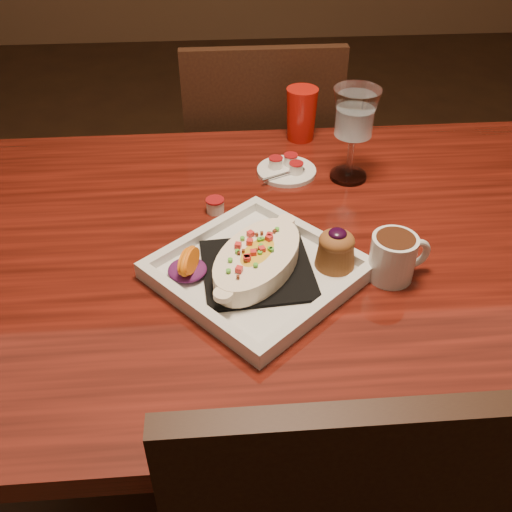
{
  "coord_description": "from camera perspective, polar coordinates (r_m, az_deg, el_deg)",
  "views": [
    {
      "loc": [
        -0.12,
        -0.83,
        1.37
      ],
      "look_at": [
        -0.06,
        -0.07,
        0.77
      ],
      "focal_mm": 40.0,
      "sensor_mm": 36.0,
      "label": 1
    }
  ],
  "objects": [
    {
      "name": "table",
      "position": [
        1.1,
        3.01,
        -2.42
      ],
      "size": [
        1.5,
        0.9,
        0.75
      ],
      "color": "maroon",
      "rests_on": "floor"
    },
    {
      "name": "floor",
      "position": [
        1.61,
        2.2,
        -20.29
      ],
      "size": [
        7.0,
        7.0,
        0.0
      ],
      "primitive_type": "plane",
      "color": "#311E10",
      "rests_on": "ground"
    },
    {
      "name": "red_tumbler",
      "position": [
        1.36,
        4.55,
        13.95
      ],
      "size": [
        0.07,
        0.07,
        0.12
      ],
      "primitive_type": "cone",
      "color": "#B5150C",
      "rests_on": "table"
    },
    {
      "name": "creamer_loose",
      "position": [
        1.11,
        -4.11,
        5.08
      ],
      "size": [
        0.04,
        0.04,
        0.03
      ],
      "color": "white",
      "rests_on": "table"
    },
    {
      "name": "coffee_mug",
      "position": [
        0.96,
        13.66,
        0.04
      ],
      "size": [
        0.11,
        0.08,
        0.08
      ],
      "rotation": [
        0.0,
        0.0,
        0.2
      ],
      "color": "silver",
      "rests_on": "table"
    },
    {
      "name": "chair_far",
      "position": [
        1.7,
        0.32,
        7.77
      ],
      "size": [
        0.42,
        0.42,
        0.93
      ],
      "rotation": [
        0.0,
        0.0,
        3.14
      ],
      "color": "black",
      "rests_on": "floor"
    },
    {
      "name": "saucer",
      "position": [
        1.24,
        3.05,
        8.67
      ],
      "size": [
        0.13,
        0.13,
        0.09
      ],
      "color": "silver",
      "rests_on": "table"
    },
    {
      "name": "plate",
      "position": [
        0.95,
        0.83,
        -0.78
      ],
      "size": [
        0.41,
        0.41,
        0.08
      ],
      "rotation": [
        0.0,
        0.0,
        0.72
      ],
      "color": "silver",
      "rests_on": "table"
    },
    {
      "name": "goblet",
      "position": [
        1.18,
        9.84,
        13.42
      ],
      "size": [
        0.09,
        0.09,
        0.2
      ],
      "color": "silver",
      "rests_on": "table"
    }
  ]
}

